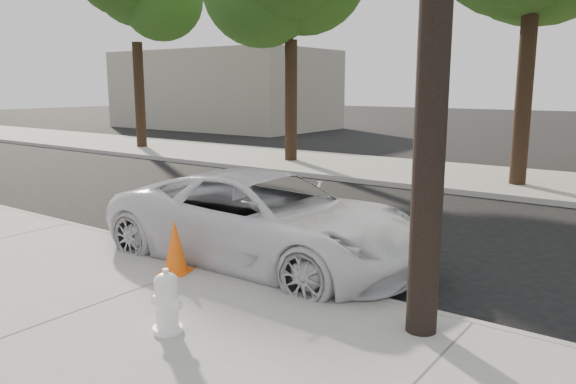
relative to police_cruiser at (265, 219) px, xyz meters
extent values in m
plane|color=black|center=(-0.44, 1.49, -0.74)|extent=(120.00, 120.00, 0.00)
cube|color=gray|center=(-0.44, -2.81, -0.67)|extent=(90.00, 4.40, 0.15)
cube|color=gray|center=(-0.44, 9.99, -0.67)|extent=(90.00, 5.00, 0.15)
cube|color=#9E9B93|center=(-0.44, -0.61, -0.67)|extent=(90.00, 0.12, 0.16)
cube|color=gray|center=(-20.44, 21.49, 1.76)|extent=(14.00, 8.00, 5.00)
cylinder|color=black|center=(-14.44, 9.49, 1.66)|extent=(0.44, 0.44, 4.50)
sphere|color=#204614|center=(-14.44, 9.49, 5.41)|extent=(4.50, 4.50, 4.50)
cylinder|color=black|center=(-6.44, 9.69, 1.53)|extent=(0.44, 0.44, 4.25)
cylinder|color=black|center=(1.56, 9.29, 1.78)|extent=(0.44, 0.44, 4.75)
imported|color=white|center=(0.00, 0.00, 0.00)|extent=(5.36, 2.52, 1.48)
cylinder|color=white|center=(0.90, -2.89, -0.56)|extent=(0.33, 0.33, 0.06)
cylinder|color=white|center=(0.90, -2.89, -0.31)|extent=(0.25, 0.25, 0.57)
ellipsoid|color=white|center=(0.90, -2.89, 0.00)|extent=(0.27, 0.27, 0.19)
cylinder|color=white|center=(0.90, -2.89, -0.25)|extent=(0.37, 0.18, 0.11)
cylinder|color=white|center=(0.90, -2.89, -0.25)|extent=(0.18, 0.21, 0.14)
cube|color=#FF5F0D|center=(-0.54, -1.43, -0.58)|extent=(0.51, 0.51, 0.02)
cone|color=#FF5F0D|center=(-0.54, -1.43, -0.20)|extent=(0.46, 0.46, 0.78)
camera|label=1|loc=(5.39, -6.82, 2.10)|focal=35.00mm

